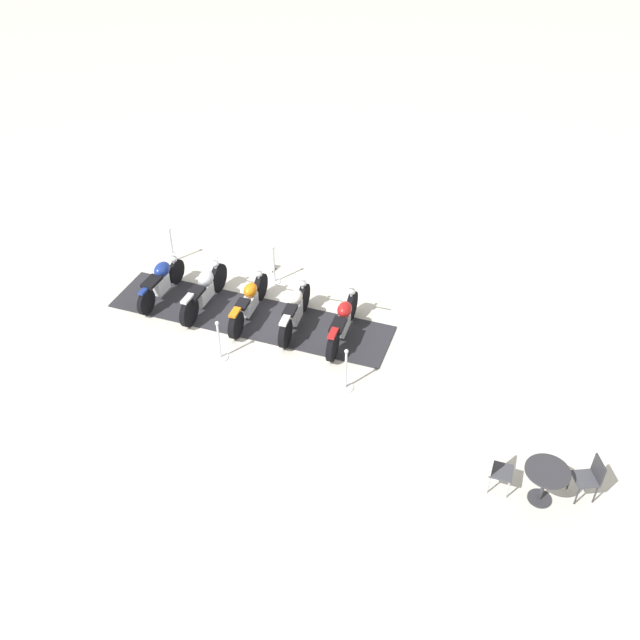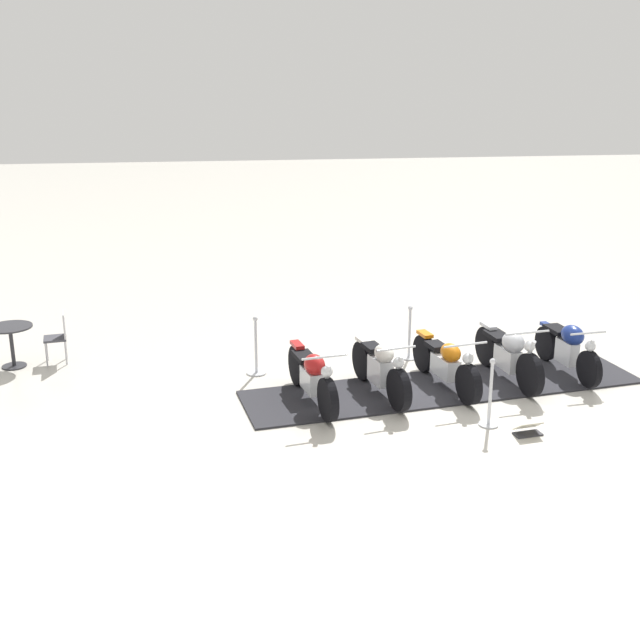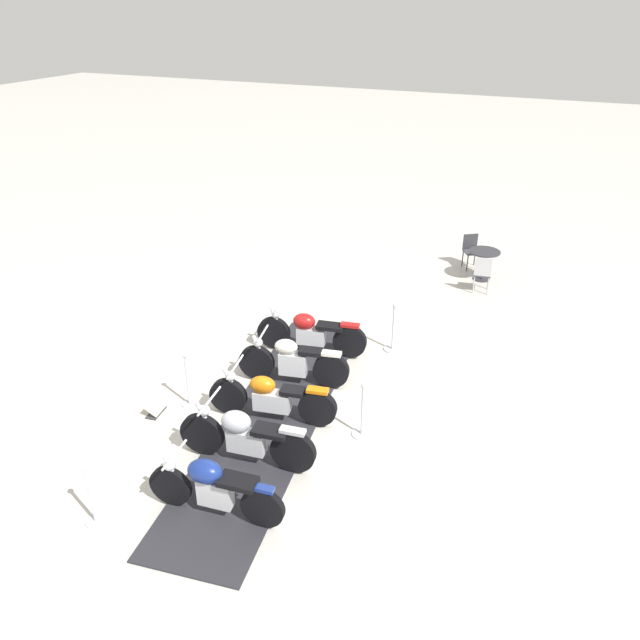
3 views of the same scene
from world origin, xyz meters
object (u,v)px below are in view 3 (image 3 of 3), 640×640
(motorcycle_chrome, at_px, (245,436))
(stanchion_right_mid, at_px, (188,387))
(motorcycle_cream, at_px, (292,361))
(stanchion_right_rear, at_px, (92,503))
(stanchion_left_mid, at_px, (362,419))
(cafe_chair_near_table, at_px, (471,249))
(motorcycle_navy, at_px, (212,486))
(stanchion_left_front, at_px, (393,336))
(cafe_table, at_px, (484,258))
(cafe_chair_across_table, at_px, (482,272))
(info_placard, at_px, (156,410))
(motorcycle_copper, at_px, (270,397))
(motorcycle_maroon, at_px, (310,332))

(motorcycle_chrome, distance_m, stanchion_right_mid, 1.95)
(motorcycle_cream, xyz_separation_m, stanchion_right_rear, (1.01, 4.27, -0.13))
(stanchion_left_mid, distance_m, cafe_chair_near_table, 7.95)
(motorcycle_navy, bearing_deg, stanchion_left_mid, -122.86)
(motorcycle_chrome, height_order, stanchion_left_front, motorcycle_chrome)
(motorcycle_cream, distance_m, motorcycle_chrome, 2.34)
(cafe_table, bearing_deg, cafe_chair_across_table, 98.28)
(info_placard, bearing_deg, cafe_table, -34.76)
(cafe_table, bearing_deg, info_placard, 62.65)
(cafe_table, distance_m, cafe_chair_across_table, 0.83)
(stanchion_left_mid, xyz_separation_m, stanchion_right_rear, (2.75, 3.31, 0.04))
(cafe_chair_across_table, bearing_deg, cafe_chair_near_table, 12.36)
(motorcycle_navy, relative_size, stanchion_left_front, 1.92)
(stanchion_right_mid, height_order, cafe_chair_near_table, stanchion_right_mid)
(stanchion_right_mid, height_order, cafe_chair_across_table, stanchion_right_mid)
(motorcycle_copper, bearing_deg, cafe_chair_near_table, -112.59)
(stanchion_left_mid, distance_m, info_placard, 3.65)
(info_placard, height_order, cafe_chair_near_table, cafe_chair_near_table)
(motorcycle_chrome, bearing_deg, motorcycle_copper, -89.19)
(motorcycle_copper, xyz_separation_m, info_placard, (1.95, 0.65, -0.39))
(motorcycle_maroon, bearing_deg, motorcycle_navy, 87.68)
(info_placard, bearing_deg, stanchion_right_rear, -169.51)
(motorcycle_chrome, relative_size, stanchion_right_rear, 2.21)
(stanchion_left_front, distance_m, info_placard, 4.92)
(cafe_chair_across_table, bearing_deg, motorcycle_navy, 158.72)
(stanchion_left_mid, height_order, cafe_table, stanchion_left_mid)
(motorcycle_cream, bearing_deg, stanchion_right_mid, 33.17)
(motorcycle_copper, bearing_deg, motorcycle_cream, -93.10)
(cafe_chair_near_table, bearing_deg, motorcycle_copper, -45.54)
(motorcycle_cream, distance_m, info_placard, 2.59)
(motorcycle_chrome, bearing_deg, cafe_chair_near_table, -106.83)
(motorcycle_cream, bearing_deg, stanchion_right_rear, 65.42)
(stanchion_left_front, height_order, cafe_table, stanchion_left_front)
(stanchion_left_mid, bearing_deg, motorcycle_chrome, 43.56)
(motorcycle_copper, relative_size, stanchion_left_mid, 2.19)
(motorcycle_maroon, bearing_deg, stanchion_right_rear, 71.38)
(stanchion_right_mid, distance_m, stanchion_right_rear, 2.93)
(motorcycle_chrome, xyz_separation_m, motorcycle_navy, (-0.14, 1.16, 0.01))
(motorcycle_maroon, relative_size, stanchion_left_mid, 2.21)
(stanchion_right_mid, bearing_deg, cafe_table, -116.28)
(stanchion_right_mid, xyz_separation_m, info_placard, (0.41, 0.45, -0.30))
(motorcycle_navy, xyz_separation_m, stanchion_left_mid, (-1.30, -2.53, -0.22))
(stanchion_left_front, height_order, cafe_chair_near_table, stanchion_left_front)
(cafe_table, bearing_deg, motorcycle_navy, 78.72)
(motorcycle_maroon, distance_m, stanchion_left_front, 1.71)
(motorcycle_cream, relative_size, cafe_table, 2.65)
(motorcycle_copper, bearing_deg, stanchion_right_mid, -2.76)
(motorcycle_navy, distance_m, stanchion_left_front, 5.52)
(motorcycle_copper, distance_m, stanchion_left_front, 3.35)
(motorcycle_maroon, xyz_separation_m, motorcycle_copper, (-0.30, 2.33, -0.03))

